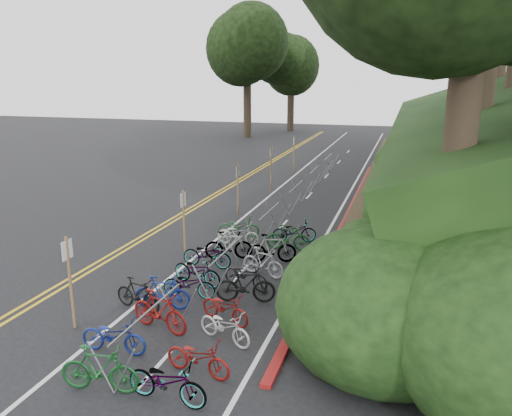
{
  "coord_description": "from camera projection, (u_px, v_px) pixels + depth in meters",
  "views": [
    {
      "loc": [
        8.24,
        -10.92,
        6.42
      ],
      "look_at": [
        2.51,
        7.75,
        1.3
      ],
      "focal_mm": 35.0,
      "sensor_mm": 36.0,
      "label": 1
    }
  ],
  "objects": [
    {
      "name": "signpost_near",
      "position": [
        70.0,
        277.0,
        12.85
      ],
      "size": [
        0.08,
        0.4,
        2.53
      ],
      "color": "brown",
      "rests_on": "ground"
    },
    {
      "name": "road_markings",
      "position": [
        232.0,
        220.0,
        23.22
      ],
      "size": [
        7.47,
        80.0,
        0.01
      ],
      "color": "gold",
      "rests_on": "ground"
    },
    {
      "name": "bike_rack_front",
      "position": [
        149.0,
        323.0,
        11.67
      ],
      "size": [
        1.14,
        3.3,
        1.16
      ],
      "color": "gray",
      "rests_on": "ground"
    },
    {
      "name": "red_curb",
      "position": [
        347.0,
        217.0,
        23.53
      ],
      "size": [
        0.25,
        28.0,
        0.1
      ],
      "primitive_type": "cube",
      "color": "maroon",
      "rests_on": "ground"
    },
    {
      "name": "embankment",
      "position": [
        498.0,
        150.0,
        27.34
      ],
      "size": [
        14.3,
        48.14,
        9.11
      ],
      "color": "black",
      "rests_on": "ground"
    },
    {
      "name": "ground",
      "position": [
        91.0,
        312.0,
        14.07
      ],
      "size": [
        120.0,
        120.0,
        0.0
      ],
      "primitive_type": "plane",
      "color": "black",
      "rests_on": "ground"
    },
    {
      "name": "bike_racks_rest",
      "position": [
        296.0,
        192.0,
        25.02
      ],
      "size": [
        1.14,
        23.0,
        1.17
      ],
      "color": "gray",
      "rests_on": "ground"
    },
    {
      "name": "bike_front",
      "position": [
        138.0,
        294.0,
        14.12
      ],
      "size": [
        0.81,
        1.66,
        0.96
      ],
      "primitive_type": "imported",
      "rotation": [
        0.0,
        0.0,
        1.34
      ],
      "color": "black",
      "rests_on": "ground"
    },
    {
      "name": "signposts_rest",
      "position": [
        256.0,
        174.0,
        26.48
      ],
      "size": [
        0.08,
        18.4,
        2.5
      ],
      "color": "brown",
      "rests_on": "ground"
    },
    {
      "name": "bike_valet",
      "position": [
        220.0,
        277.0,
        15.35
      ],
      "size": [
        3.41,
        12.66,
        1.09
      ],
      "color": "#144C1E",
      "rests_on": "ground"
    }
  ]
}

